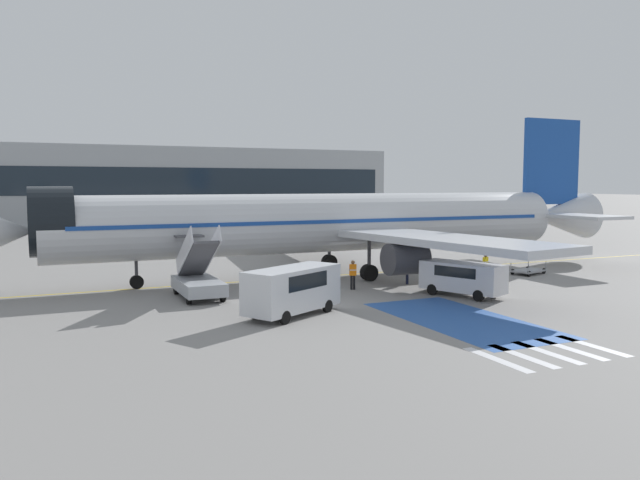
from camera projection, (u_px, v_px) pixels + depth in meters
name	position (u px, v px, depth m)	size (l,w,h in m)	color
ground_plane	(342.00, 277.00, 43.35)	(600.00, 600.00, 0.00)	gray
apron_leadline_yellow	(326.00, 276.00, 43.77)	(0.20, 80.84, 0.01)	gold
apron_stand_patch_blue	(461.00, 319.00, 29.78)	(4.95, 10.67, 0.01)	#2856A8
apron_walkway_bar_0	(497.00, 360.00, 23.00)	(0.44, 3.60, 0.01)	silver
apron_walkway_bar_1	(522.00, 356.00, 23.49)	(0.44, 3.60, 0.01)	silver
apron_walkway_bar_2	(547.00, 352.00, 23.98)	(0.44, 3.60, 0.01)	silver
apron_walkway_bar_3	(570.00, 349.00, 24.47)	(0.44, 3.60, 0.01)	silver
apron_walkway_bar_4	(592.00, 346.00, 24.96)	(0.44, 3.60, 0.01)	silver
airliner	(334.00, 222.00, 43.69)	(47.38, 34.74, 11.75)	silver
boarding_stairs_forward	(198.00, 280.00, 35.37)	(2.20, 5.23, 4.24)	#ADB2BA
fuel_tanker	(305.00, 227.00, 67.76)	(3.81, 11.08, 3.41)	#38383D
service_van_0	(292.00, 287.00, 30.52)	(5.70, 4.38, 2.38)	silver
service_van_1	(463.00, 276.00, 35.84)	(3.50, 5.13, 1.95)	silver
baggage_cart	(528.00, 271.00, 44.65)	(2.93, 2.22, 0.87)	gray
ground_crew_0	(485.00, 264.00, 42.48)	(0.49, 0.39, 1.72)	black
ground_crew_1	(407.00, 268.00, 40.26)	(0.35, 0.48, 1.75)	#191E38
ground_crew_2	(353.00, 273.00, 38.10)	(0.48, 0.36, 1.80)	black
terminal_building	(114.00, 185.00, 102.54)	(95.28, 12.10, 12.49)	#9EA3A8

